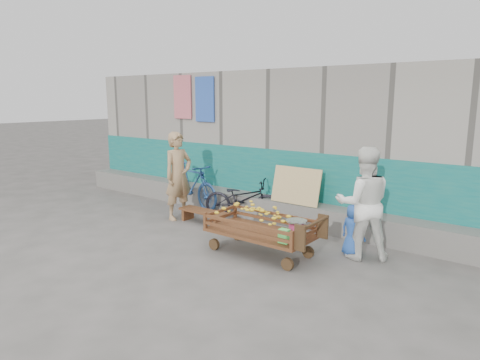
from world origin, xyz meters
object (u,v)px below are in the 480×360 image
Objects in this scene: vendor_man at (178,176)px; child at (353,230)px; bicycle_dark at (242,199)px; bicycle_blue at (192,185)px; bench at (203,214)px; banana_cart at (258,221)px; woman at (363,203)px.

vendor_man is 3.69m from child.
bicycle_blue reaches higher than bicycle_dark.
vendor_man is 2.15× the size of child.
child is at bearing 2.20° from bench.
banana_cart is 1.06× the size of woman.
bicycle_dark is 0.92× the size of bicycle_blue.
child is 2.71m from bicycle_dark.
vendor_man reaches higher than bench.
woman is at bearing -89.47° from bicycle_blue.
bicycle_dark reaches higher than bench.
woman reaches higher than bicycle_blue.
bicycle_blue is at bearing 32.72° from vendor_man.
woman is at bearing -125.96° from bicycle_dark.
vendor_man is 1.38m from bicycle_dark.
bicycle_blue is (-0.39, 0.79, -0.37)m from vendor_man.
bicycle_blue is at bearing 152.95° from banana_cart.
child reaches higher than bicycle_dark.
vendor_man is 1.04× the size of bicycle_blue.
woman is at bearing -81.06° from vendor_man.
child is 0.48× the size of bicycle_blue.
bicycle_blue reaches higher than child.
vendor_man reaches higher than bicycle_dark.
child is at bearing -33.82° from woman.
banana_cart is at bearing -1.97° from woman.
bench is at bearing 127.78° from bicycle_dark.
bench is 1.27× the size of child.
bicycle_dark is (-2.63, 0.62, -0.00)m from child.
banana_cart is at bearing -98.56° from vendor_man.
bicycle_blue is (-1.41, 0.00, 0.10)m from bicycle_dark.
vendor_man reaches higher than woman.
child is at bearing -89.74° from bicycle_blue.
vendor_man is at bearing -175.20° from bench.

